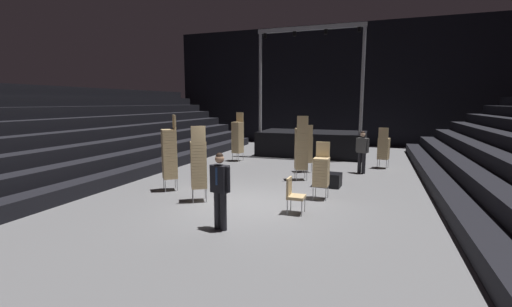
{
  "coord_description": "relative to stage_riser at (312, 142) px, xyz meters",
  "views": [
    {
      "loc": [
        3.28,
        -8.96,
        2.88
      ],
      "look_at": [
        0.01,
        0.32,
        1.4
      ],
      "focal_mm": 24.0,
      "sensor_mm": 36.0,
      "label": 1
    }
  ],
  "objects": [
    {
      "name": "loose_chair_near_man",
      "position": [
        1.34,
        -10.12,
        -0.21
      ],
      "size": [
        0.44,
        0.44,
        0.95
      ],
      "rotation": [
        0.0,
        0.0,
        4.7
      ],
      "color": "#B2B5BA",
      "rests_on": "ground_plane"
    },
    {
      "name": "man_with_tie",
      "position": [
        0.04,
        -11.81,
        0.27
      ],
      "size": [
        0.57,
        0.32,
        1.77
      ],
      "rotation": [
        0.0,
        0.0,
        2.89
      ],
      "color": "black",
      "rests_on": "ground_plane"
    },
    {
      "name": "chair_stack_mid_left",
      "position": [
        -3.13,
        -3.1,
        0.45
      ],
      "size": [
        0.54,
        0.54,
        2.39
      ],
      "rotation": [
        0.0,
        0.0,
        2.88
      ],
      "color": "#B2B5BA",
      "rests_on": "ground_plane"
    },
    {
      "name": "chair_stack_front_left",
      "position": [
        -3.03,
        -9.15,
        0.49
      ],
      "size": [
        0.62,
        0.62,
        2.48
      ],
      "rotation": [
        0.0,
        0.0,
        2.3
      ],
      "color": "#B2B5BA",
      "rests_on": "ground_plane"
    },
    {
      "name": "ground_plane",
      "position": [
        0.0,
        -9.63,
        -0.79
      ],
      "size": [
        22.0,
        30.0,
        0.1
      ],
      "primitive_type": "cube",
      "color": "slate"
    },
    {
      "name": "chair_stack_front_right",
      "position": [
        3.63,
        -2.74,
        0.16
      ],
      "size": [
        0.53,
        0.53,
        1.79
      ],
      "rotation": [
        0.0,
        0.0,
        6.05
      ],
      "color": "#B2B5BA",
      "rests_on": "ground_plane"
    },
    {
      "name": "chair_stack_rear_right",
      "position": [
        0.7,
        -6.21,
        0.45
      ],
      "size": [
        0.57,
        0.57,
        2.39
      ],
      "rotation": [
        0.0,
        0.0,
        0.38
      ],
      "color": "#B2B5BA",
      "rests_on": "ground_plane"
    },
    {
      "name": "chair_stack_rear_left",
      "position": [
        1.8,
        -8.52,
        0.12
      ],
      "size": [
        0.45,
        0.45,
        1.71
      ],
      "rotation": [
        0.0,
        0.0,
        3.11
      ],
      "color": "#B2B5BA",
      "rests_on": "ground_plane"
    },
    {
      "name": "stage_riser",
      "position": [
        0.0,
        0.0,
        0.0
      ],
      "size": [
        5.63,
        3.14,
        6.56
      ],
      "color": "black",
      "rests_on": "ground_plane"
    },
    {
      "name": "arena_end_wall",
      "position": [
        0.0,
        5.37,
        3.26
      ],
      "size": [
        22.0,
        0.3,
        8.0
      ],
      "primitive_type": "cube",
      "color": "black",
      "rests_on": "ground_plane"
    },
    {
      "name": "chair_stack_mid_centre",
      "position": [
        -1.52,
        -9.95,
        0.37
      ],
      "size": [
        0.61,
        0.61,
        2.22
      ],
      "rotation": [
        0.0,
        0.0,
        0.57
      ],
      "color": "#B2B5BA",
      "rests_on": "ground_plane"
    },
    {
      "name": "bleacher_bank_left",
      "position": [
        -8.0,
        -8.63,
        1.06
      ],
      "size": [
        6.0,
        24.0,
        3.6
      ],
      "rotation": [
        0.0,
        0.0,
        1.57
      ],
      "color": "black",
      "rests_on": "ground_plane"
    },
    {
      "name": "crew_worker_near_stage",
      "position": [
        2.79,
        -4.22,
        0.23
      ],
      "size": [
        0.56,
        0.37,
        1.73
      ],
      "rotation": [
        0.0,
        0.0,
        2.72
      ],
      "color": "black",
      "rests_on": "ground_plane"
    },
    {
      "name": "chair_stack_mid_right",
      "position": [
        0.58,
        -4.69,
        0.24
      ],
      "size": [
        0.61,
        0.61,
        1.96
      ],
      "rotation": [
        0.0,
        0.0,
        0.58
      ],
      "color": "#B2B5BA",
      "rests_on": "ground_plane"
    },
    {
      "name": "equipment_road_case",
      "position": [
        1.79,
        -6.89,
        -0.51
      ],
      "size": [
        0.95,
        0.67,
        0.47
      ],
      "primitive_type": "cube",
      "rotation": [
        0.0,
        0.0,
        -0.08
      ],
      "color": "black",
      "rests_on": "ground_plane"
    }
  ]
}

